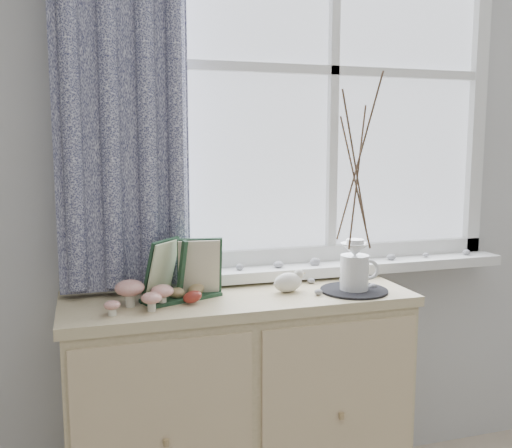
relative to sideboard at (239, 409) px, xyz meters
name	(u,v)px	position (x,y,z in m)	size (l,w,h in m)	color
sideboard	(239,409)	(0.00, 0.00, 0.00)	(1.20, 0.45, 0.85)	beige
botanical_book	(182,270)	(-0.20, -0.04, 0.53)	(0.31, 0.13, 0.21)	#1B3924
toadstool_cluster	(140,293)	(-0.34, -0.07, 0.47)	(0.22, 0.15, 0.09)	beige
wooden_eggs	(182,292)	(-0.20, -0.01, 0.45)	(0.16, 0.17, 0.06)	tan
songbird_figurine	(288,281)	(0.17, -0.02, 0.46)	(0.15, 0.07, 0.08)	white
crocheted_doily	(354,290)	(0.40, -0.09, 0.43)	(0.24, 0.24, 0.01)	black
twig_pitcher	(357,168)	(0.40, -0.09, 0.86)	(0.35, 0.35, 0.76)	silver
sideboard_pebbles	(324,284)	(0.33, 0.01, 0.43)	(0.33, 0.23, 0.02)	#9C9C9F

